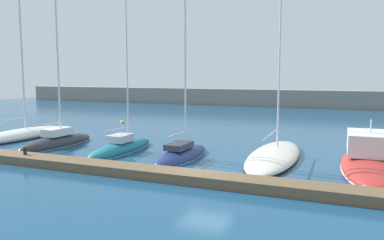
{
  "coord_description": "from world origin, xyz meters",
  "views": [
    {
      "loc": [
        6.86,
        -18.15,
        5.13
      ],
      "look_at": [
        -3.42,
        6.33,
        2.0
      ],
      "focal_mm": 36.08,
      "sensor_mm": 36.0,
      "label": 1
    }
  ],
  "objects_px": {
    "sailboat_ivory_fifth": "(274,155)",
    "motorboat_red_sixth": "(370,159)",
    "sailboat_navy_fourth": "(181,155)",
    "mooring_buoy_yellow": "(122,123)",
    "sailboat_white_nearest": "(21,133)",
    "sailboat_charcoal_second": "(57,142)",
    "sailboat_teal_third": "(122,148)",
    "dock_bollard": "(25,151)"
  },
  "relations": [
    {
      "from": "sailboat_ivory_fifth",
      "to": "motorboat_red_sixth",
      "type": "bearing_deg",
      "value": -94.11
    },
    {
      "from": "sailboat_navy_fourth",
      "to": "motorboat_red_sixth",
      "type": "distance_m",
      "value": 10.79
    },
    {
      "from": "sailboat_navy_fourth",
      "to": "mooring_buoy_yellow",
      "type": "distance_m",
      "value": 19.04
    },
    {
      "from": "sailboat_white_nearest",
      "to": "motorboat_red_sixth",
      "type": "relative_size",
      "value": 1.99
    },
    {
      "from": "sailboat_ivory_fifth",
      "to": "mooring_buoy_yellow",
      "type": "bearing_deg",
      "value": 56.41
    },
    {
      "from": "sailboat_white_nearest",
      "to": "mooring_buoy_yellow",
      "type": "relative_size",
      "value": 37.58
    },
    {
      "from": "sailboat_charcoal_second",
      "to": "sailboat_navy_fourth",
      "type": "bearing_deg",
      "value": -90.74
    },
    {
      "from": "sailboat_navy_fourth",
      "to": "sailboat_white_nearest",
      "type": "bearing_deg",
      "value": 84.39
    },
    {
      "from": "sailboat_navy_fourth",
      "to": "sailboat_ivory_fifth",
      "type": "distance_m",
      "value": 5.7
    },
    {
      "from": "sailboat_navy_fourth",
      "to": "motorboat_red_sixth",
      "type": "bearing_deg",
      "value": -78.98
    },
    {
      "from": "sailboat_charcoal_second",
      "to": "sailboat_teal_third",
      "type": "height_order",
      "value": "sailboat_teal_third"
    },
    {
      "from": "sailboat_charcoal_second",
      "to": "dock_bollard",
      "type": "relative_size",
      "value": 25.14
    },
    {
      "from": "sailboat_charcoal_second",
      "to": "mooring_buoy_yellow",
      "type": "relative_size",
      "value": 21.23
    },
    {
      "from": "sailboat_charcoal_second",
      "to": "sailboat_ivory_fifth",
      "type": "relative_size",
      "value": 0.52
    },
    {
      "from": "sailboat_charcoal_second",
      "to": "dock_bollard",
      "type": "height_order",
      "value": "sailboat_charcoal_second"
    },
    {
      "from": "sailboat_ivory_fifth",
      "to": "sailboat_navy_fourth",
      "type": "bearing_deg",
      "value": 110.38
    },
    {
      "from": "sailboat_white_nearest",
      "to": "sailboat_ivory_fifth",
      "type": "relative_size",
      "value": 0.93
    },
    {
      "from": "dock_bollard",
      "to": "sailboat_ivory_fifth",
      "type": "bearing_deg",
      "value": 27.02
    },
    {
      "from": "sailboat_ivory_fifth",
      "to": "motorboat_red_sixth",
      "type": "relative_size",
      "value": 2.14
    },
    {
      "from": "sailboat_teal_third",
      "to": "sailboat_ivory_fifth",
      "type": "height_order",
      "value": "sailboat_ivory_fifth"
    },
    {
      "from": "sailboat_charcoal_second",
      "to": "dock_bollard",
      "type": "distance_m",
      "value": 5.41
    },
    {
      "from": "sailboat_ivory_fifth",
      "to": "mooring_buoy_yellow",
      "type": "relative_size",
      "value": 40.45
    },
    {
      "from": "sailboat_charcoal_second",
      "to": "motorboat_red_sixth",
      "type": "xyz_separation_m",
      "value": [
        20.65,
        1.52,
        0.18
      ]
    },
    {
      "from": "sailboat_teal_third",
      "to": "motorboat_red_sixth",
      "type": "distance_m",
      "value": 15.28
    },
    {
      "from": "sailboat_white_nearest",
      "to": "mooring_buoy_yellow",
      "type": "xyz_separation_m",
      "value": [
        1.88,
        11.98,
        -0.41
      ]
    },
    {
      "from": "mooring_buoy_yellow",
      "to": "sailboat_teal_third",
      "type": "bearing_deg",
      "value": -57.24
    },
    {
      "from": "sailboat_white_nearest",
      "to": "dock_bollard",
      "type": "height_order",
      "value": "sailboat_white_nearest"
    },
    {
      "from": "sailboat_teal_third",
      "to": "dock_bollard",
      "type": "bearing_deg",
      "value": 144.57
    },
    {
      "from": "sailboat_teal_third",
      "to": "mooring_buoy_yellow",
      "type": "distance_m",
      "value": 15.9
    },
    {
      "from": "sailboat_charcoal_second",
      "to": "sailboat_navy_fourth",
      "type": "relative_size",
      "value": 0.83
    },
    {
      "from": "sailboat_ivory_fifth",
      "to": "sailboat_teal_third",
      "type": "bearing_deg",
      "value": 98.62
    },
    {
      "from": "sailboat_navy_fourth",
      "to": "dock_bollard",
      "type": "xyz_separation_m",
      "value": [
        -7.94,
        -4.63,
        0.47
      ]
    },
    {
      "from": "sailboat_white_nearest",
      "to": "motorboat_red_sixth",
      "type": "distance_m",
      "value": 25.68
    },
    {
      "from": "sailboat_charcoal_second",
      "to": "mooring_buoy_yellow",
      "type": "distance_m",
      "value": 13.76
    },
    {
      "from": "sailboat_teal_third",
      "to": "dock_bollard",
      "type": "xyz_separation_m",
      "value": [
        -3.36,
        -5.0,
        0.43
      ]
    },
    {
      "from": "sailboat_white_nearest",
      "to": "sailboat_navy_fourth",
      "type": "relative_size",
      "value": 1.47
    },
    {
      "from": "mooring_buoy_yellow",
      "to": "dock_bollard",
      "type": "xyz_separation_m",
      "value": [
        5.24,
        -18.37,
        0.7
      ]
    },
    {
      "from": "motorboat_red_sixth",
      "to": "dock_bollard",
      "type": "distance_m",
      "value": 19.67
    },
    {
      "from": "sailboat_navy_fourth",
      "to": "sailboat_teal_third",
      "type": "bearing_deg",
      "value": 86.45
    },
    {
      "from": "sailboat_teal_third",
      "to": "dock_bollard",
      "type": "relative_size",
      "value": 30.06
    },
    {
      "from": "motorboat_red_sixth",
      "to": "sailboat_ivory_fifth",
      "type": "bearing_deg",
      "value": 85.69
    },
    {
      "from": "sailboat_teal_third",
      "to": "mooring_buoy_yellow",
      "type": "bearing_deg",
      "value": 31.22
    }
  ]
}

